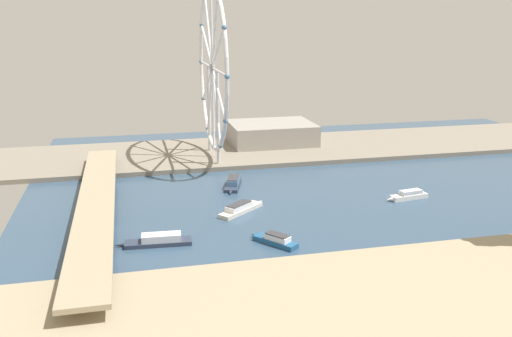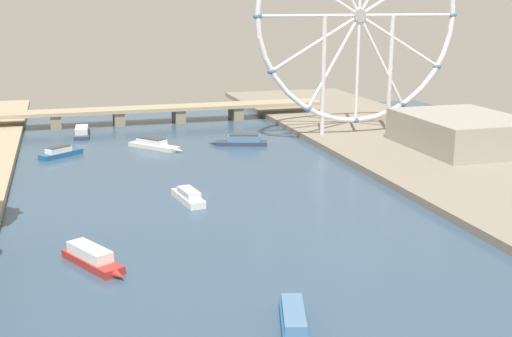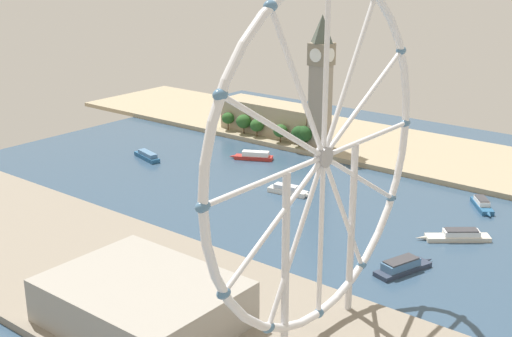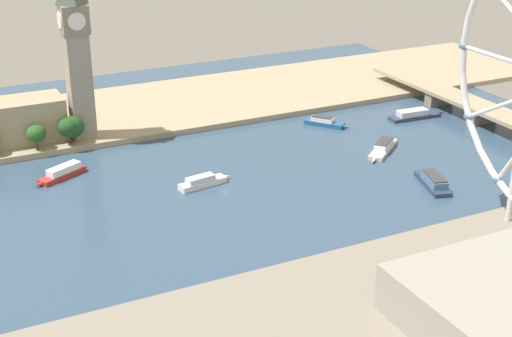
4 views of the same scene
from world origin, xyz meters
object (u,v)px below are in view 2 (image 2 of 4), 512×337
at_px(river_bridge, 149,111).
at_px(tour_boat_5, 154,144).
at_px(tour_boat_3, 188,196).
at_px(riverside_hall, 463,132).
at_px(tour_boat_0, 242,141).
at_px(tour_boat_2, 92,258).
at_px(ferris_wheel, 359,17).
at_px(tour_boat_6, 82,132).
at_px(tour_boat_1, 61,152).
at_px(tour_boat_4, 294,324).

distance_m(river_bridge, tour_boat_5, 72.15).
xyz_separation_m(tour_boat_3, tour_boat_5, (0.56, 94.50, 0.00)).
height_order(riverside_hall, tour_boat_0, riverside_hall).
distance_m(riverside_hall, tour_boat_2, 200.60).
distance_m(ferris_wheel, tour_boat_6, 160.09).
distance_m(riverside_hall, tour_boat_0, 107.59).
xyz_separation_m(tour_boat_1, tour_boat_2, (7.29, -141.32, 0.21)).
bearing_deg(tour_boat_2, tour_boat_3, 117.73).
bearing_deg(tour_boat_6, tour_boat_1, 170.97).
distance_m(tour_boat_1, tour_boat_5, 44.87).
xyz_separation_m(riverside_hall, tour_boat_3, (-140.27, -41.18, -8.75)).
bearing_deg(tour_boat_2, tour_boat_6, 151.07).
relative_size(tour_boat_0, tour_boat_1, 1.36).
relative_size(ferris_wheel, tour_boat_1, 5.25).
relative_size(tour_boat_3, tour_boat_6, 0.75).
distance_m(riverside_hall, tour_boat_4, 200.15).
height_order(tour_boat_3, tour_boat_4, tour_boat_4).
relative_size(tour_boat_1, tour_boat_4, 0.79).
relative_size(tour_boat_1, tour_boat_5, 0.78).
relative_size(tour_boat_2, tour_boat_3, 1.01).
relative_size(tour_boat_2, tour_boat_4, 0.93).
relative_size(riverside_hall, tour_boat_2, 2.41).
height_order(tour_boat_0, tour_boat_3, tour_boat_0).
bearing_deg(tour_boat_6, tour_boat_4, -167.75).
height_order(tour_boat_4, tour_boat_6, tour_boat_6).
distance_m(river_bridge, tour_boat_3, 166.36).
distance_m(tour_boat_1, tour_boat_6, 51.44).
bearing_deg(tour_boat_2, tour_boat_1, 155.23).
relative_size(tour_boat_1, tour_boat_2, 0.85).
bearing_deg(tour_boat_3, tour_boat_2, 136.62).
xyz_separation_m(tour_boat_0, tour_boat_2, (-81.25, -142.94, -0.10)).
height_order(tour_boat_4, tour_boat_5, tour_boat_5).
bearing_deg(river_bridge, riverside_hall, -43.28).
relative_size(tour_boat_1, tour_boat_6, 0.64).
xyz_separation_m(tour_boat_1, tour_boat_4, (47.91, -193.40, 0.08)).
height_order(ferris_wheel, river_bridge, ferris_wheel).
bearing_deg(tour_boat_5, riverside_hall, 29.75).
relative_size(tour_boat_3, tour_boat_5, 0.90).
height_order(tour_boat_0, tour_boat_4, tour_boat_0).
height_order(river_bridge, tour_boat_2, river_bridge).
relative_size(riverside_hall, tour_boat_0, 2.08).
height_order(river_bridge, tour_boat_0, river_bridge).
bearing_deg(river_bridge, tour_boat_2, -101.39).
distance_m(ferris_wheel, river_bridge, 137.00).
xyz_separation_m(tour_boat_3, tour_boat_6, (-32.52, 138.37, 0.03)).
xyz_separation_m(tour_boat_2, tour_boat_5, (37.14, 147.61, -0.23)).
bearing_deg(tour_boat_4, riverside_hall, 152.73).
relative_size(river_bridge, tour_boat_5, 7.50).
bearing_deg(tour_boat_0, river_bridge, -46.68).
xyz_separation_m(ferris_wheel, tour_boat_4, (-103.53, -196.24, -61.25)).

